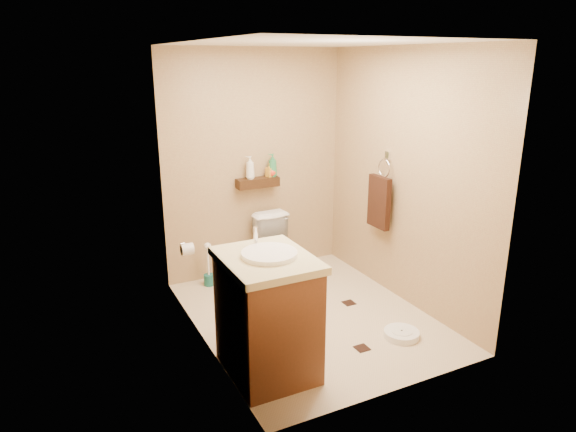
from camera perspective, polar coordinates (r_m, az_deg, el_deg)
ground at (r=4.84m, az=2.43°, el=-11.04°), size 2.50×2.50×0.00m
wall_back at (r=5.50m, az=-3.75°, el=5.72°), size 2.00×0.04×2.40m
wall_front at (r=3.41m, az=12.87°, el=-1.80°), size 2.00×0.04×2.40m
wall_left at (r=4.03m, az=-9.92°, el=1.28°), size 0.04×2.50×2.40m
wall_right at (r=4.96m, az=12.80°, el=4.07°), size 0.04×2.50×2.40m
ceiling at (r=4.27m, az=2.85°, el=18.68°), size 2.00×2.50×0.02m
wall_shelf at (r=5.47m, az=-3.38°, el=3.73°), size 0.46×0.14×0.10m
floor_accents at (r=4.82m, az=3.22°, el=-11.14°), size 1.21×1.36×0.01m
toilet at (r=5.42m, az=-0.65°, el=-3.80°), size 0.42×0.70×0.70m
vanity at (r=3.86m, az=-2.31°, el=-10.75°), size 0.63×0.76×1.08m
bathroom_scale at (r=4.60m, az=12.50°, el=-12.66°), size 0.33×0.33×0.06m
toilet_brush at (r=5.44m, az=-8.81°, el=-5.99°), size 0.11×0.11×0.47m
towel_ring at (r=5.15m, az=10.13°, el=1.81°), size 0.12×0.30×0.76m
toilet_paper at (r=4.82m, az=-11.15°, el=-3.63°), size 0.12×0.11×0.12m
bottle_a at (r=5.40m, az=-4.23°, el=5.40°), size 0.10×0.10×0.24m
bottle_b at (r=5.49m, az=-2.07°, el=5.14°), size 0.09×0.09×0.15m
bottle_c at (r=5.51m, az=-1.82°, el=5.08°), size 0.14×0.14×0.13m
bottle_d at (r=5.50m, az=-1.72°, el=5.68°), size 0.10×0.10×0.25m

